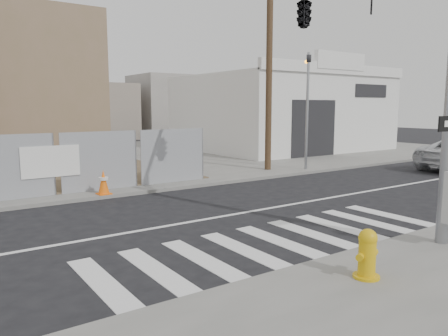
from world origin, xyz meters
TOP-DOWN VIEW (x-y plane):
  - ground at (0.00, 0.00)m, footprint 100.00×100.00m
  - sidewalk_far at (0.00, 14.00)m, footprint 50.00×20.00m
  - signal_pole at (2.49, -2.05)m, footprint 0.96×5.87m
  - far_signal_pole at (8.00, 4.60)m, footprint 0.16×0.20m
  - concrete_wall_right at (-0.50, 14.08)m, footprint 5.50×1.30m
  - auto_shop at (14.00, 12.97)m, footprint 12.00×10.20m
  - utility_pole_right at (6.50, 5.50)m, footprint 1.60×0.28m
  - fire_hydrant at (-0.40, -5.11)m, footprint 0.59×0.59m
  - traffic_cone_d at (-1.57, 4.22)m, footprint 0.44×0.44m

SIDE VIEW (x-z plane):
  - ground at x=0.00m, z-range 0.00..0.00m
  - sidewalk_far at x=0.00m, z-range 0.00..0.12m
  - traffic_cone_d at x=-1.57m, z-range 0.11..0.91m
  - fire_hydrant at x=-0.40m, z-range 0.11..0.95m
  - auto_shop at x=14.00m, z-range -0.44..5.51m
  - concrete_wall_right at x=-0.50m, z-range -0.62..7.38m
  - far_signal_pole at x=8.00m, z-range 0.68..6.28m
  - signal_pole at x=2.49m, z-range 1.28..8.28m
  - utility_pole_right at x=6.50m, z-range 0.20..10.20m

